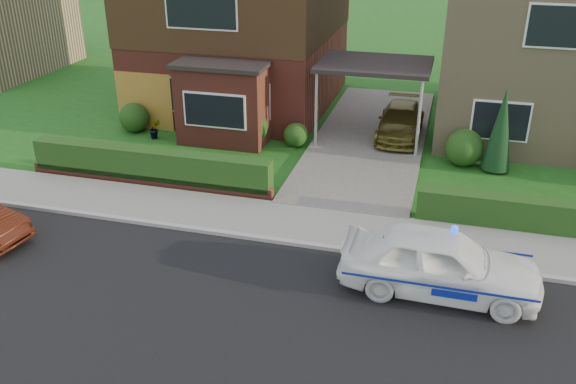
% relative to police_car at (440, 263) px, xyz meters
% --- Properties ---
extents(ground, '(120.00, 120.00, 0.00)m').
position_rel_police_car_xyz_m(ground, '(-2.77, -1.97, -0.73)').
color(ground, '#195416').
rests_on(ground, ground).
extents(road, '(60.00, 6.00, 0.02)m').
position_rel_police_car_xyz_m(road, '(-2.77, -1.97, -0.73)').
color(road, black).
rests_on(road, ground).
extents(kerb, '(60.00, 0.16, 0.12)m').
position_rel_police_car_xyz_m(kerb, '(-2.77, 1.08, -0.67)').
color(kerb, '#9E9993').
rests_on(kerb, ground).
extents(sidewalk, '(60.00, 2.00, 0.10)m').
position_rel_police_car_xyz_m(sidewalk, '(-2.77, 2.13, -0.68)').
color(sidewalk, slate).
rests_on(sidewalk, ground).
extents(driveway, '(3.80, 12.00, 0.12)m').
position_rel_police_car_xyz_m(driveway, '(-2.77, 9.03, -0.67)').
color(driveway, '#666059').
rests_on(driveway, ground).
extents(house_left, '(7.50, 9.53, 7.25)m').
position_rel_police_car_xyz_m(house_left, '(-8.55, 11.93, 3.09)').
color(house_left, brown).
rests_on(house_left, ground).
extents(house_right, '(7.50, 8.06, 7.25)m').
position_rel_police_car_xyz_m(house_right, '(3.03, 12.02, 2.94)').
color(house_right, tan).
rests_on(house_right, ground).
extents(carport_link, '(3.80, 3.00, 2.77)m').
position_rel_police_car_xyz_m(carport_link, '(-2.77, 8.98, 1.93)').
color(carport_link, black).
rests_on(carport_link, ground).
extents(garage_door, '(2.20, 0.10, 2.10)m').
position_rel_police_car_xyz_m(garage_door, '(-11.01, 7.99, 0.32)').
color(garage_door, '#965D20').
rests_on(garage_door, ground).
extents(dwarf_wall, '(7.70, 0.25, 0.36)m').
position_rel_police_car_xyz_m(dwarf_wall, '(-8.57, 3.33, -0.55)').
color(dwarf_wall, brown).
rests_on(dwarf_wall, ground).
extents(hedge_left, '(7.50, 0.55, 0.90)m').
position_rel_police_car_xyz_m(hedge_left, '(-8.57, 3.48, -0.73)').
color(hedge_left, '#113712').
rests_on(hedge_left, ground).
extents(hedge_right, '(7.50, 0.55, 0.80)m').
position_rel_police_car_xyz_m(hedge_right, '(3.03, 3.38, -0.73)').
color(hedge_right, '#113712').
rests_on(hedge_right, ground).
extents(shrub_left_far, '(1.08, 1.08, 1.08)m').
position_rel_police_car_xyz_m(shrub_left_far, '(-11.27, 7.53, -0.19)').
color(shrub_left_far, '#113712').
rests_on(shrub_left_far, ground).
extents(shrub_left_mid, '(1.32, 1.32, 1.32)m').
position_rel_police_car_xyz_m(shrub_left_mid, '(-6.77, 7.33, -0.07)').
color(shrub_left_mid, '#113712').
rests_on(shrub_left_mid, ground).
extents(shrub_left_near, '(0.84, 0.84, 0.84)m').
position_rel_police_car_xyz_m(shrub_left_near, '(-5.17, 7.63, -0.31)').
color(shrub_left_near, '#113712').
rests_on(shrub_left_near, ground).
extents(shrub_right_near, '(1.20, 1.20, 1.20)m').
position_rel_police_car_xyz_m(shrub_right_near, '(0.43, 7.43, -0.13)').
color(shrub_right_near, '#113712').
rests_on(shrub_right_near, ground).
extents(conifer_a, '(0.90, 0.90, 2.60)m').
position_rel_police_car_xyz_m(conifer_a, '(1.43, 7.23, 0.57)').
color(conifer_a, black).
rests_on(conifer_a, ground).
extents(police_car, '(3.91, 4.29, 1.61)m').
position_rel_police_car_xyz_m(police_car, '(0.00, 0.00, 0.00)').
color(police_car, white).
rests_on(police_car, ground).
extents(driveway_car, '(1.53, 3.72, 1.08)m').
position_rel_police_car_xyz_m(driveway_car, '(-1.77, 9.32, -0.07)').
color(driveway_car, brown).
rests_on(driveway_car, driveway).
extents(potted_plant_a, '(0.46, 0.38, 0.76)m').
position_rel_police_car_xyz_m(potted_plant_a, '(-9.40, 4.03, -0.34)').
color(potted_plant_a, gray).
rests_on(potted_plant_a, ground).
extents(potted_plant_b, '(0.49, 0.45, 0.72)m').
position_rel_police_car_xyz_m(potted_plant_b, '(-10.20, 7.03, -0.36)').
color(potted_plant_b, gray).
rests_on(potted_plant_b, ground).
extents(potted_plant_c, '(0.51, 0.51, 0.82)m').
position_rel_police_car_xyz_m(potted_plant_c, '(-10.06, 4.03, -0.32)').
color(potted_plant_c, gray).
rests_on(potted_plant_c, ground).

